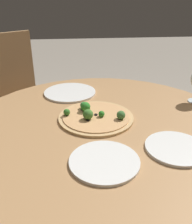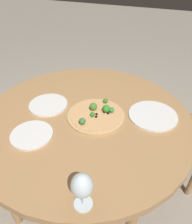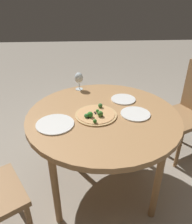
{
  "view_description": "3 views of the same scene",
  "coord_description": "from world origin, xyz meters",
  "views": [
    {
      "loc": [
        -0.11,
        -0.86,
        1.2
      ],
      "look_at": [
        -0.02,
        0.05,
        0.75
      ],
      "focal_mm": 40.0,
      "sensor_mm": 36.0,
      "label": 1
    },
    {
      "loc": [
        0.85,
        0.36,
        1.46
      ],
      "look_at": [
        -0.02,
        0.05,
        0.75
      ],
      "focal_mm": 35.0,
      "sensor_mm": 36.0,
      "label": 2
    },
    {
      "loc": [
        -1.41,
        0.14,
        1.54
      ],
      "look_at": [
        -0.02,
        0.05,
        0.75
      ],
      "focal_mm": 35.0,
      "sensor_mm": 36.0,
      "label": 3
    }
  ],
  "objects": [
    {
      "name": "plate_near",
      "position": [
        0.22,
        -0.19,
        0.72
      ],
      "size": [
        0.21,
        0.21,
        0.01
      ],
      "color": "silver",
      "rests_on": "dining_table"
    },
    {
      "name": "ground_plane",
      "position": [
        0.0,
        0.0,
        0.0
      ],
      "size": [
        12.0,
        12.0,
        0.0
      ],
      "primitive_type": "plane",
      "color": "gray"
    },
    {
      "name": "plate_side",
      "position": [
        -0.02,
        -0.24,
        0.72
      ],
      "size": [
        0.22,
        0.22,
        0.01
      ],
      "color": "silver",
      "rests_on": "dining_table"
    },
    {
      "name": "plate_far",
      "position": [
        -0.13,
        0.35,
        0.72
      ],
      "size": [
        0.26,
        0.26,
        0.01
      ],
      "color": "silver",
      "rests_on": "dining_table"
    },
    {
      "name": "pizza",
      "position": [
        -0.02,
        0.06,
        0.73
      ],
      "size": [
        0.31,
        0.31,
        0.06
      ],
      "color": "tan",
      "rests_on": "dining_table"
    },
    {
      "name": "dining_table",
      "position": [
        0.0,
        0.0,
        0.66
      ],
      "size": [
        1.15,
        1.15,
        0.72
      ],
      "color": "#A87A4C",
      "rests_on": "ground_plane"
    },
    {
      "name": "wine_glass",
      "position": [
        0.47,
        0.18,
        0.83
      ],
      "size": [
        0.08,
        0.08,
        0.16
      ],
      "color": "silver",
      "rests_on": "dining_table"
    }
  ]
}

